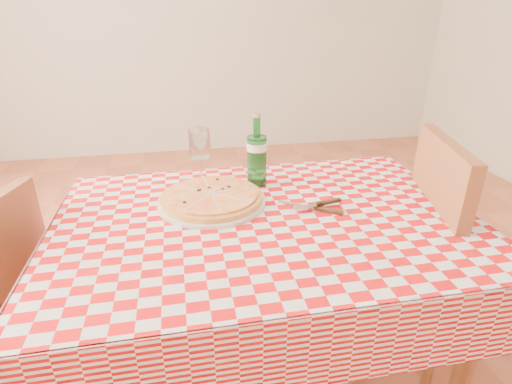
# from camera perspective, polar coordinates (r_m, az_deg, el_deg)

# --- Properties ---
(dining_table) EXTENTS (1.20, 0.80, 0.75)m
(dining_table) POSITION_cam_1_polar(r_m,az_deg,el_deg) (1.30, 1.38, -7.40)
(dining_table) COLOR brown
(dining_table) RESTS_ON ground
(tablecloth) EXTENTS (1.30, 0.90, 0.01)m
(tablecloth) POSITION_cam_1_polar(r_m,az_deg,el_deg) (1.25, 1.43, -3.72)
(tablecloth) COLOR #AB0A0C
(tablecloth) RESTS_ON dining_table
(chair_near) EXTENTS (0.54, 0.54, 0.97)m
(chair_near) POSITION_cam_1_polar(r_m,az_deg,el_deg) (1.60, 26.82, -7.99)
(chair_near) COLOR brown
(chair_near) RESTS_ON ground
(pizza_plate) EXTENTS (0.40, 0.40, 0.05)m
(pizza_plate) POSITION_cam_1_polar(r_m,az_deg,el_deg) (1.33, -6.35, -0.69)
(pizza_plate) COLOR gold
(pizza_plate) RESTS_ON tablecloth
(water_bottle) EXTENTS (0.09, 0.09, 0.26)m
(water_bottle) POSITION_cam_1_polar(r_m,az_deg,el_deg) (1.43, 0.12, 6.01)
(water_bottle) COLOR #1A6928
(water_bottle) RESTS_ON tablecloth
(wine_glass) EXTENTS (0.10, 0.10, 0.20)m
(wine_glass) POSITION_cam_1_polar(r_m,az_deg,el_deg) (1.49, -7.93, 5.11)
(wine_glass) COLOR white
(wine_glass) RESTS_ON tablecloth
(cutlery) EXTENTS (0.26, 0.23, 0.03)m
(cutlery) POSITION_cam_1_polar(r_m,az_deg,el_deg) (1.30, 8.44, -1.98)
(cutlery) COLOR silver
(cutlery) RESTS_ON tablecloth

